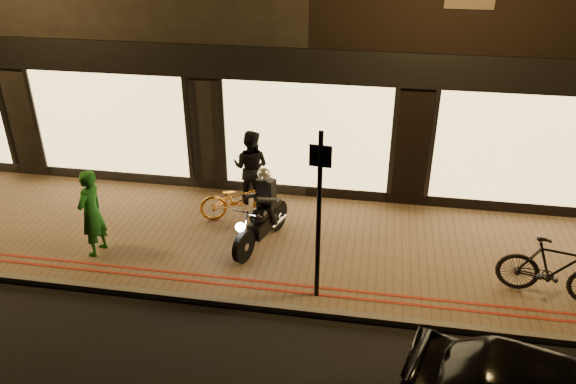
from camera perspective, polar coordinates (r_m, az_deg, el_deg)
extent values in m
plane|color=black|center=(9.63, -1.68, -12.12)|extent=(90.00, 90.00, 0.00)
cube|color=brown|center=(11.18, 0.33, -5.43)|extent=(50.00, 4.00, 0.12)
cube|color=#59544C|center=(9.63, -1.62, -11.66)|extent=(50.00, 0.14, 0.12)
cube|color=maroon|center=(9.89, -1.17, -9.94)|extent=(50.00, 0.06, 0.01)
cube|color=maroon|center=(10.05, -0.95, -9.25)|extent=(50.00, 0.06, 0.01)
cube|color=black|center=(11.70, 1.99, 12.69)|extent=(48.00, 0.12, 0.70)
cube|color=#FFD47F|center=(13.50, -17.53, 6.60)|extent=(3.60, 0.06, 2.38)
cube|color=#FFD47F|center=(12.17, 1.87, 5.65)|extent=(3.60, 0.06, 2.38)
cube|color=#FFD47F|center=(12.44, 22.91, 3.90)|extent=(3.60, 0.06, 2.38)
cylinder|color=black|center=(10.48, -4.52, -5.51)|extent=(0.31, 0.65, 0.64)
cylinder|color=black|center=(11.44, -1.09, -2.38)|extent=(0.31, 0.65, 0.64)
cylinder|color=silver|center=(10.48, -4.52, -5.51)|extent=(0.18, 0.18, 0.14)
cylinder|color=silver|center=(11.44, -1.09, -2.38)|extent=(0.18, 0.18, 0.14)
cube|color=black|center=(10.95, -2.61, -3.40)|extent=(0.46, 0.75, 0.30)
ellipsoid|color=black|center=(10.70, -2.99, -2.34)|extent=(0.46, 0.58, 0.29)
cube|color=black|center=(11.02, -1.86, -1.36)|extent=(0.38, 0.59, 0.09)
cylinder|color=silver|center=(10.27, -4.21, -2.16)|extent=(0.58, 0.22, 0.03)
cylinder|color=silver|center=(10.36, -4.43, -3.98)|extent=(0.15, 0.33, 0.71)
sphere|color=white|center=(10.18, -4.88, -3.58)|extent=(0.21, 0.21, 0.17)
cylinder|color=silver|center=(11.29, -0.92, -3.03)|extent=(0.24, 0.54, 0.07)
cube|color=black|center=(10.76, -2.23, -0.02)|extent=(0.39, 0.31, 0.55)
sphere|color=silver|center=(10.53, -2.43, 1.83)|extent=(0.33, 0.33, 0.26)
cylinder|color=black|center=(10.57, -3.84, -0.40)|extent=(0.19, 0.61, 0.34)
cylinder|color=black|center=(10.43, -2.34, -0.78)|extent=(0.34, 0.58, 0.34)
cylinder|color=black|center=(11.01, -2.92, -2.03)|extent=(0.12, 0.27, 0.46)
cylinder|color=black|center=(10.88, -1.65, -2.37)|extent=(0.25, 0.29, 0.46)
cylinder|color=black|center=(8.97, 3.13, -2.78)|extent=(0.09, 0.09, 3.00)
cube|color=black|center=(8.47, 3.32, 3.66)|extent=(0.35, 0.07, 0.35)
imported|color=orange|center=(11.84, -4.95, -0.71)|extent=(1.78, 1.13, 0.88)
imported|color=black|center=(10.44, 25.52, -7.11)|extent=(1.92, 0.91, 1.11)
imported|color=#1B651F|center=(11.05, -19.36, -2.03)|extent=(0.50, 0.68, 1.72)
imported|color=black|center=(12.27, -3.79, 2.53)|extent=(0.90, 0.75, 1.70)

